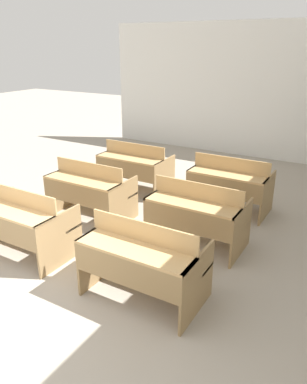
{
  "coord_description": "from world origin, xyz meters",
  "views": [
    {
      "loc": [
        2.81,
        -1.36,
        2.49
      ],
      "look_at": [
        0.56,
        2.48,
        0.73
      ],
      "focal_mm": 35.0,
      "sensor_mm": 36.0,
      "label": 1
    }
  ],
  "objects_px": {
    "bench_second_left": "(90,190)",
    "bench_third_left": "(134,167)",
    "bench_front_right": "(143,260)",
    "bench_front_left": "(22,221)",
    "bench_third_right": "(230,184)",
    "bench_second_right": "(197,214)"
  },
  "relations": [
    {
      "from": "bench_second_left",
      "to": "bench_third_left",
      "type": "bearing_deg",
      "value": 91.55
    },
    {
      "from": "bench_third_left",
      "to": "bench_front_right",
      "type": "bearing_deg",
      "value": -55.32
    },
    {
      "from": "bench_front_left",
      "to": "bench_second_left",
      "type": "bearing_deg",
      "value": 88.49
    },
    {
      "from": "bench_second_left",
      "to": "bench_third_right",
      "type": "bearing_deg",
      "value": 37.26
    },
    {
      "from": "bench_second_left",
      "to": "bench_third_left",
      "type": "xyz_separation_m",
      "value": [
        -0.03,
        1.29,
        0.0
      ]
    },
    {
      "from": "bench_front_left",
      "to": "bench_third_left",
      "type": "height_order",
      "value": "same"
    },
    {
      "from": "bench_front_right",
      "to": "bench_third_left",
      "type": "xyz_separation_m",
      "value": [
        -1.77,
        2.56,
        0.0
      ]
    },
    {
      "from": "bench_front_right",
      "to": "bench_second_right",
      "type": "height_order",
      "value": "same"
    },
    {
      "from": "bench_front_left",
      "to": "bench_second_left",
      "type": "xyz_separation_m",
      "value": [
        0.03,
        1.26,
        0.0
      ]
    },
    {
      "from": "bench_front_left",
      "to": "bench_front_right",
      "type": "xyz_separation_m",
      "value": [
        1.77,
        -0.0,
        0.0
      ]
    },
    {
      "from": "bench_second_left",
      "to": "bench_third_left",
      "type": "relative_size",
      "value": 1.0
    },
    {
      "from": "bench_second_left",
      "to": "bench_second_right",
      "type": "distance_m",
      "value": 1.75
    },
    {
      "from": "bench_second_left",
      "to": "bench_second_right",
      "type": "height_order",
      "value": "same"
    },
    {
      "from": "bench_second_left",
      "to": "bench_third_right",
      "type": "xyz_separation_m",
      "value": [
        1.73,
        1.32,
        0.0
      ]
    },
    {
      "from": "bench_second_left",
      "to": "bench_third_right",
      "type": "height_order",
      "value": "same"
    },
    {
      "from": "bench_third_right",
      "to": "bench_second_right",
      "type": "bearing_deg",
      "value": -89.22
    },
    {
      "from": "bench_second_right",
      "to": "bench_third_right",
      "type": "height_order",
      "value": "same"
    },
    {
      "from": "bench_third_left",
      "to": "bench_second_left",
      "type": "bearing_deg",
      "value": -88.45
    },
    {
      "from": "bench_front_left",
      "to": "bench_third_right",
      "type": "relative_size",
      "value": 1.0
    },
    {
      "from": "bench_second_right",
      "to": "bench_front_left",
      "type": "bearing_deg",
      "value": -144.12
    },
    {
      "from": "bench_front_left",
      "to": "bench_third_right",
      "type": "distance_m",
      "value": 3.13
    },
    {
      "from": "bench_front_right",
      "to": "bench_second_left",
      "type": "bearing_deg",
      "value": 143.87
    }
  ]
}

